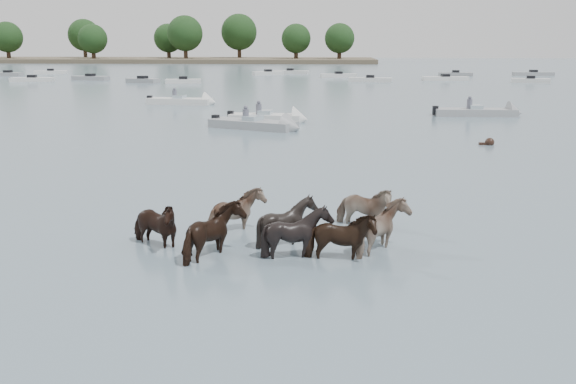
{
  "coord_description": "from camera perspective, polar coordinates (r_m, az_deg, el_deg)",
  "views": [
    {
      "loc": [
        -0.45,
        -13.6,
        4.74
      ],
      "look_at": [
        -1.52,
        1.7,
        1.1
      ],
      "focal_mm": 39.14,
      "sensor_mm": 36.0,
      "label": 1
    }
  ],
  "objects": [
    {
      "name": "shoreline",
      "position": [
        177.82,
        -19.4,
        11.26
      ],
      "size": [
        160.0,
        30.0,
        1.0
      ],
      "primitive_type": "cube",
      "color": "#4C4233",
      "rests_on": "ground"
    },
    {
      "name": "distant_flotilla",
      "position": [
        88.21,
        5.25,
        10.39
      ],
      "size": [
        103.77,
        27.96,
        0.93
      ],
      "color": "gray",
      "rests_on": "ground"
    },
    {
      "name": "motorboat_f",
      "position": [
        51.05,
        -8.98,
        8.12
      ],
      "size": [
        5.79,
        2.24,
        1.92
      ],
      "rotation": [
        0.0,
        0.0,
        -0.12
      ],
      "color": "silver",
      "rests_on": "ground"
    },
    {
      "name": "pony_herd",
      "position": [
        14.91,
        -0.36,
        -3.34
      ],
      "size": [
        7.07,
        4.09,
        1.46
      ],
      "color": "black",
      "rests_on": "ground"
    },
    {
      "name": "ground",
      "position": [
        14.41,
        5.59,
        -5.92
      ],
      "size": [
        400.0,
        400.0,
        0.0
      ],
      "primitive_type": "plane",
      "color": "#495E69",
      "rests_on": "ground"
    },
    {
      "name": "motorboat_c",
      "position": [
        44.41,
        17.62,
        6.9
      ],
      "size": [
        5.95,
        1.74,
        1.92
      ],
      "rotation": [
        0.0,
        0.0,
        0.02
      ],
      "color": "gray",
      "rests_on": "ground"
    },
    {
      "name": "swimming_pony",
      "position": [
        31.63,
        17.76,
        4.28
      ],
      "size": [
        0.72,
        0.44,
        0.44
      ],
      "color": "black",
      "rests_on": "ground"
    },
    {
      "name": "motorboat_a",
      "position": [
        38.97,
        -1.02,
        6.7
      ],
      "size": [
        5.07,
        1.94,
        1.92
      ],
      "rotation": [
        0.0,
        0.0,
        -0.07
      ],
      "color": "silver",
      "rests_on": "ground"
    },
    {
      "name": "motorboat_b",
      "position": [
        35.61,
        -2.14,
        6.06
      ],
      "size": [
        5.74,
        3.73,
        1.92
      ],
      "rotation": [
        0.0,
        0.0,
        -0.42
      ],
      "color": "gray",
      "rests_on": "ground"
    },
    {
      "name": "treeline",
      "position": [
        177.57,
        -19.71,
        13.2
      ],
      "size": [
        149.81,
        22.49,
        12.35
      ],
      "color": "#382619",
      "rests_on": "ground"
    }
  ]
}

